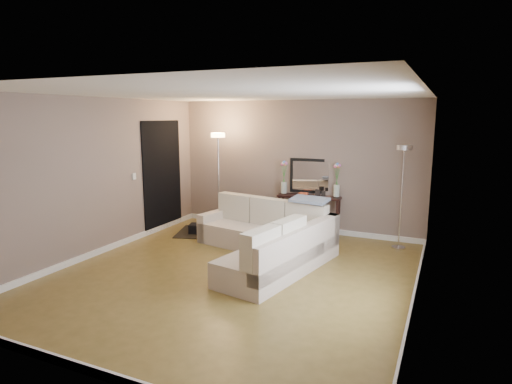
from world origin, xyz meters
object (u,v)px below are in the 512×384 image
at_px(sectional_sofa, 268,239).
at_px(console_table, 305,212).
at_px(floor_lamp_lit, 218,162).
at_px(floor_lamp_unlit, 403,176).

relative_size(sectional_sofa, console_table, 2.19).
bearing_deg(floor_lamp_lit, sectional_sofa, -38.27).
bearing_deg(floor_lamp_unlit, console_table, 171.30).
xyz_separation_m(console_table, floor_lamp_unlit, (1.81, -0.28, 0.85)).
relative_size(sectional_sofa, floor_lamp_lit, 1.40).
relative_size(console_table, floor_lamp_lit, 0.64).
height_order(console_table, floor_lamp_lit, floor_lamp_lit).
distance_m(console_table, floor_lamp_lit, 2.01).
distance_m(sectional_sofa, floor_lamp_unlit, 2.54).
bearing_deg(floor_lamp_unlit, floor_lamp_lit, -178.55).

